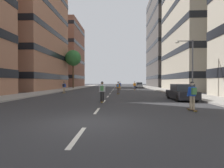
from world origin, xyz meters
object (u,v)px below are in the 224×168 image
skater_3 (118,87)px  skater_5 (192,94)px  street_tree_near (73,58)px  streetlamp_right (189,61)px  skater_4 (120,85)px  skater_1 (64,86)px  skater_2 (135,85)px  parked_car_mid (181,93)px  skater_0 (102,90)px  parked_car_near (139,85)px

skater_3 → skater_5: bearing=-71.9°
street_tree_near → streetlamp_right: bearing=-49.4°
skater_3 → skater_5: 14.54m
skater_4 → skater_1: bearing=-128.6°
skater_1 → skater_5: 20.28m
skater_2 → skater_5: (1.09, -26.85, 0.03)m
skater_5 → streetlamp_right: bearing=69.5°
parked_car_mid → street_tree_near: (-17.64, 27.41, 7.00)m
parked_car_mid → skater_4: 20.94m
skater_0 → skater_1: bearing=120.9°
streetlamp_right → skater_1: streetlamp_right is taller
parked_car_near → skater_3: (-6.09, -28.41, 0.32)m
skater_0 → skater_1: size_ratio=1.00×
skater_0 → skater_2: size_ratio=1.00×
skater_3 → skater_4: 12.67m
streetlamp_right → skater_5: 11.60m
skater_0 → skater_4: 22.38m
streetlamp_right → skater_1: bearing=162.4°
skater_0 → skater_2: same height
parked_car_mid → skater_2: size_ratio=2.47×
parked_car_near → skater_2: size_ratio=2.47×
street_tree_near → skater_5: size_ratio=5.40×
street_tree_near → streetlamp_right: (19.99, -23.30, -3.56)m
skater_3 → skater_4: bearing=88.6°
skater_1 → skater_5: same height
skater_3 → skater_5: same height
skater_2 → skater_3: bearing=-104.8°
street_tree_near → skater_2: (14.98, -6.92, -6.71)m
skater_0 → skater_1: 13.52m
street_tree_near → skater_2: size_ratio=5.40×
skater_1 → skater_2: same height
skater_4 → skater_5: (4.22, -26.48, 0.03)m
street_tree_near → skater_0: size_ratio=5.40×
streetlamp_right → skater_2: size_ratio=3.65×
parked_car_near → skater_1: 30.10m
parked_car_mid → skater_1: skater_1 is taller
street_tree_near → skater_5: bearing=-64.5°
parked_car_near → skater_5: 42.26m
parked_car_mid → skater_5: size_ratio=2.47×
skater_1 → streetlamp_right: bearing=-17.6°
skater_5 → parked_car_near: bearing=87.9°
parked_car_mid → skater_3: size_ratio=2.47×
streetlamp_right → skater_2: (-5.01, 16.39, -3.15)m
street_tree_near → skater_4: 15.45m
parked_car_near → skater_0: skater_0 is taller
parked_car_near → parked_car_mid: same height
skater_0 → skater_2: 23.18m
parked_car_mid → skater_0: skater_0 is taller
skater_0 → street_tree_near: bearing=109.1°
street_tree_near → streetlamp_right: size_ratio=1.48×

